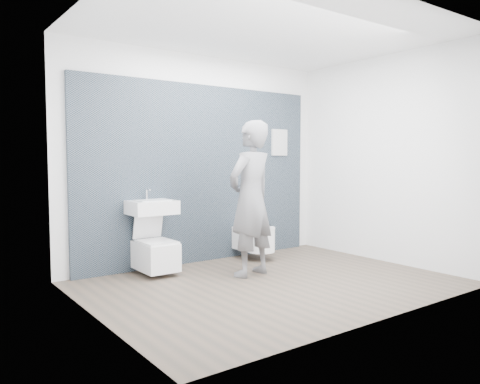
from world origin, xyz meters
TOP-DOWN VIEW (x-y plane):
  - ground at (0.00, 0.00)m, footprint 4.00×4.00m
  - room_shell at (0.00, 0.00)m, footprint 4.00×4.00m
  - tile_wall at (0.00, 1.47)m, footprint 3.60×0.06m
  - washbasin at (-0.87, 1.23)m, footprint 0.56×0.42m
  - toilet_square at (-0.87, 1.16)m, footprint 0.40×0.58m
  - toilet_rounded at (0.66, 1.12)m, footprint 0.38×0.64m
  - info_placard at (1.35, 1.43)m, footprint 0.30×0.03m
  - visitor at (0.03, 0.43)m, footprint 0.76×0.58m

SIDE VIEW (x-z plane):
  - ground at x=0.00m, z-range 0.00..0.00m
  - tile_wall at x=0.00m, z-range -1.20..1.20m
  - info_placard at x=1.35m, z-range -0.20..0.20m
  - toilet_square at x=-0.87m, z-range -0.13..0.64m
  - toilet_rounded at x=0.66m, z-range 0.12..0.46m
  - washbasin at x=-0.87m, z-range 0.61..1.03m
  - visitor at x=0.03m, z-range 0.00..1.86m
  - room_shell at x=0.00m, z-range -0.26..3.74m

